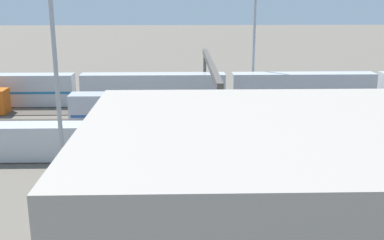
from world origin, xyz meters
TOP-DOWN VIEW (x-y plane):
  - ground_plane at (0.00, 0.00)m, footprint 400.00×400.00m
  - track_bed_0 at (0.00, -12.50)m, footprint 140.00×2.80m
  - track_bed_1 at (0.00, -7.50)m, footprint 140.00×2.80m
  - track_bed_2 at (0.00, -2.50)m, footprint 140.00×2.80m
  - track_bed_3 at (0.00, 2.50)m, footprint 140.00×2.80m
  - track_bed_4 at (0.00, 7.50)m, footprint 140.00×2.80m
  - track_bed_5 at (0.00, 12.50)m, footprint 140.00×2.80m
  - train_on_track_3 at (-26.85, 2.50)m, footprint 71.40×3.06m
  - train_on_track_5 at (-3.04, 12.50)m, footprint 95.60×3.00m
  - train_on_track_0 at (-1.01, -12.50)m, footprint 119.80×3.06m
  - light_mast_2 at (-17.51, -15.84)m, footprint 2.80×0.70m
  - signal_gantry at (-9.36, 0.00)m, footprint 0.70×30.00m

SIDE VIEW (x-z plane):
  - ground_plane at x=0.00m, z-range 0.00..0.00m
  - track_bed_0 at x=0.00m, z-range 0.00..0.12m
  - track_bed_1 at x=0.00m, z-range 0.00..0.12m
  - track_bed_2 at x=0.00m, z-range 0.00..0.12m
  - track_bed_3 at x=0.00m, z-range 0.00..0.12m
  - track_bed_4 at x=0.00m, z-range 0.00..0.12m
  - track_bed_5 at x=0.00m, z-range 0.00..0.12m
  - train_on_track_5 at x=-3.04m, z-range 0.12..3.92m
  - train_on_track_0 at x=-1.01m, z-range 0.11..5.11m
  - train_on_track_3 at x=-26.85m, z-range 0.11..5.11m
  - signal_gantry at x=-9.36m, z-range 3.15..11.95m
  - light_mast_2 at x=-17.51m, z-range 3.59..27.92m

